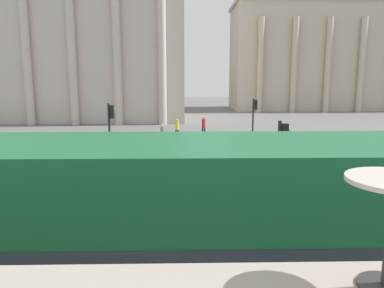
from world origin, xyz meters
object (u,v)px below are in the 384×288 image
Objects in this scene: plaza_building_right at (330,57)px; traffic_light_mid at (111,128)px; plaza_building_left at (88,23)px; traffic_light_far at (254,116)px; pedestrian_yellow at (177,128)px; traffic_light_near at (281,157)px; double_decker_bus at (158,242)px; pedestrian_red at (204,125)px; pedestrian_grey at (163,133)px.

plaza_building_right is 51.29m from traffic_light_mid.
plaza_building_left is 38.52m from plaza_building_right.
plaza_building_left reaches higher than traffic_light_mid.
plaza_building_left is 6.54× the size of traffic_light_mid.
pedestrian_yellow is at bearing 147.10° from traffic_light_far.
traffic_light_near reaches higher than pedestrian_yellow.
double_decker_bus is 6.14× the size of pedestrian_red.
traffic_light_mid reaches higher than pedestrian_yellow.
plaza_building_left is 24.10m from pedestrian_red.
traffic_light_mid is at bearing 165.42° from pedestrian_red.
double_decker_bus is 24.84m from pedestrian_yellow.
traffic_light_near reaches higher than pedestrian_red.
plaza_building_right is (35.99, 13.30, -3.42)m from plaza_building_left.
plaza_building_left reaches higher than pedestrian_grey.
double_decker_bus is at bearing -74.99° from plaza_building_left.
plaza_building_right is 40.55m from pedestrian_yellow.
pedestrian_yellow is (-5.72, 3.70, -1.37)m from traffic_light_far.
traffic_light_near is (15.29, -36.57, -9.44)m from plaza_building_left.
pedestrian_grey is (2.25, 8.41, -1.54)m from traffic_light_mid.
pedestrian_grey is (10.36, -20.93, -10.90)m from plaza_building_left.
pedestrian_yellow is (-3.87, 18.48, -1.40)m from traffic_light_near.
pedestrian_yellow is (1.06, 2.84, 0.06)m from pedestrian_grey.
plaza_building_left is 29.30m from traffic_light_far.
pedestrian_red is (-1.58, 19.95, -1.36)m from traffic_light_near.
double_decker_bus reaches higher than pedestrian_red.
plaza_building_right is 19.66× the size of pedestrian_grey.
double_decker_bus is 0.44× the size of plaza_building_left.
double_decker_bus is at bearing -75.95° from traffic_light_mid.
double_decker_bus is 0.34× the size of plaza_building_right.
traffic_light_far is (9.03, 7.55, -0.10)m from traffic_light_mid.
plaza_building_right reaches higher than traffic_light_far.
pedestrian_grey is 0.94× the size of pedestrian_yellow.
traffic_light_near is 2.24× the size of pedestrian_grey.
traffic_light_near is 10.19m from traffic_light_mid.
plaza_building_left is at bearing 98.41° from double_decker_bus.
traffic_light_near is at bearing -166.30° from pedestrian_red.
double_decker_bus reaches higher than traffic_light_mid.
plaza_building_left is 23.98m from pedestrian_yellow.
double_decker_bus is 3.00× the size of traffic_light_near.
plaza_building_left is 0.77× the size of plaza_building_right.
pedestrian_grey is (-6.78, 0.86, -1.43)m from traffic_light_far.
traffic_light_near is 16.47m from pedestrian_grey.
traffic_light_near is (3.79, 6.33, 0.14)m from double_decker_bus.
plaza_building_left is at bearing -22.71° from pedestrian_grey.
double_decker_bus is 13.98m from traffic_light_mid.
double_decker_bus is at bearing -175.63° from pedestrian_red.
plaza_building_right is 8.78× the size of traffic_light_near.
pedestrian_yellow reaches higher than pedestrian_grey.
traffic_light_near is 2.11× the size of pedestrian_yellow.
double_decker_bus is 26.40m from pedestrian_red.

